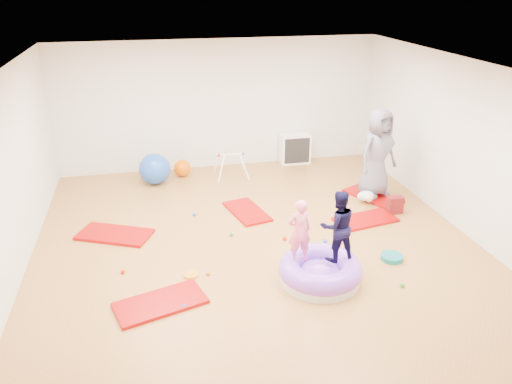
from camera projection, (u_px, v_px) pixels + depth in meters
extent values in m
cube|color=#A36737|center=(260.00, 252.00, 7.84)|extent=(7.00, 8.00, 0.01)
cube|color=white|center=(261.00, 72.00, 6.72)|extent=(7.00, 8.00, 0.01)
cube|color=white|center=(219.00, 105.00, 10.86)|extent=(7.00, 0.01, 2.80)
cube|color=white|center=(382.00, 356.00, 3.70)|extent=(7.00, 0.01, 2.80)
cube|color=white|center=(3.00, 189.00, 6.59)|extent=(0.01, 8.00, 2.80)
cube|color=white|center=(473.00, 152.00, 7.98)|extent=(0.01, 8.00, 2.80)
cube|color=#B00007|center=(160.00, 303.00, 6.58)|extent=(1.29, 0.90, 0.05)
cube|color=#B00007|center=(115.00, 234.00, 8.32)|extent=(1.34, 1.06, 0.05)
cube|color=#B00007|center=(247.00, 211.00, 9.13)|extent=(0.77, 1.17, 0.04)
cube|color=#B00007|center=(365.00, 220.00, 8.82)|extent=(1.16, 0.73, 0.05)
cube|color=#B00007|center=(373.00, 196.00, 9.77)|extent=(0.98, 1.25, 0.05)
cylinder|color=silver|center=(320.00, 276.00, 7.09)|extent=(1.15, 1.15, 0.13)
torus|color=#8D4DE4|center=(320.00, 269.00, 7.05)|extent=(1.18, 1.18, 0.31)
ellipsoid|color=#8D4DE4|center=(320.00, 273.00, 7.08)|extent=(0.63, 0.63, 0.28)
imported|color=pink|center=(300.00, 228.00, 6.85)|extent=(0.35, 0.24, 0.93)
imported|color=black|center=(338.00, 223.00, 6.85)|extent=(0.52, 0.41, 1.05)
imported|color=slate|center=(378.00, 153.00, 9.46)|extent=(0.97, 0.79, 1.70)
ellipsoid|color=#B6E0F8|center=(366.00, 196.00, 9.48)|extent=(0.34, 0.22, 0.19)
sphere|color=#F0C18F|center=(369.00, 198.00, 9.33)|extent=(0.16, 0.16, 0.16)
sphere|color=#BD1E07|center=(285.00, 239.00, 8.17)|extent=(0.07, 0.07, 0.07)
sphere|color=blue|center=(325.00, 241.00, 8.10)|extent=(0.07, 0.07, 0.07)
sphere|color=blue|center=(184.00, 307.00, 6.49)|extent=(0.07, 0.07, 0.07)
sphere|color=green|center=(231.00, 234.00, 8.30)|extent=(0.07, 0.07, 0.07)
sphere|color=blue|center=(194.00, 214.00, 9.00)|extent=(0.07, 0.07, 0.07)
sphere|color=green|center=(402.00, 285.00, 6.95)|extent=(0.07, 0.07, 0.07)
sphere|color=#BD1E07|center=(123.00, 272.00, 7.26)|extent=(0.07, 0.07, 0.07)
sphere|color=orange|center=(208.00, 273.00, 7.22)|extent=(0.07, 0.07, 0.07)
sphere|color=blue|center=(155.00, 169.00, 10.29)|extent=(0.65, 0.65, 0.65)
sphere|color=#DB5B00|center=(182.00, 168.00, 10.72)|extent=(0.37, 0.37, 0.37)
cylinder|color=white|center=(221.00, 170.00, 10.37)|extent=(0.20, 0.21, 0.53)
cylinder|color=white|center=(218.00, 162.00, 10.77)|extent=(0.20, 0.21, 0.53)
cylinder|color=white|center=(245.00, 168.00, 10.46)|extent=(0.20, 0.21, 0.53)
cylinder|color=white|center=(241.00, 160.00, 10.87)|extent=(0.20, 0.21, 0.53)
cylinder|color=white|center=(231.00, 155.00, 10.53)|extent=(0.52, 0.03, 0.03)
sphere|color=#BD1E07|center=(219.00, 155.00, 10.47)|extent=(0.06, 0.06, 0.06)
sphere|color=blue|center=(243.00, 154.00, 10.58)|extent=(0.06, 0.06, 0.06)
cube|color=white|center=(295.00, 149.00, 11.45)|extent=(0.68, 0.33, 0.68)
cube|color=black|center=(297.00, 151.00, 11.30)|extent=(0.58, 0.02, 0.58)
cube|color=white|center=(296.00, 149.00, 11.40)|extent=(0.02, 0.23, 0.60)
cube|color=white|center=(296.00, 149.00, 11.40)|extent=(0.60, 0.23, 0.02)
cylinder|color=#126F79|center=(392.00, 257.00, 7.62)|extent=(0.34, 0.34, 0.08)
cube|color=#B4151B|center=(395.00, 205.00, 9.07)|extent=(0.28, 0.18, 0.32)
cylinder|color=orange|center=(191.00, 275.00, 7.21)|extent=(0.22, 0.22, 0.03)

